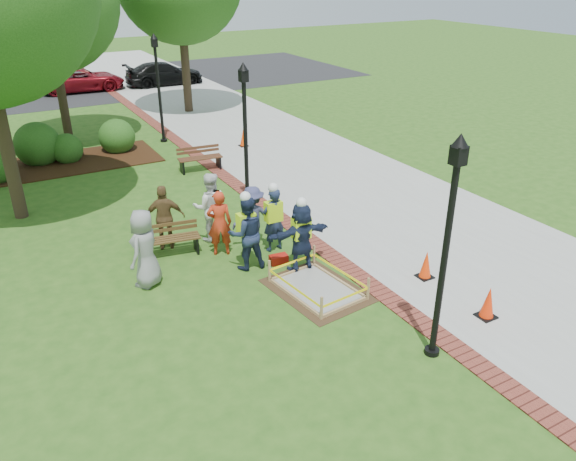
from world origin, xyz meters
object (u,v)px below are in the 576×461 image
lamp_near (448,235)px  hivis_worker_b (273,217)px  bench_near (171,246)px  hivis_worker_c (246,231)px  wet_concrete_pad (317,281)px  cone_front (488,303)px  hivis_worker_a (301,234)px

lamp_near → hivis_worker_b: 5.48m
bench_near → hivis_worker_c: hivis_worker_c is taller
wet_concrete_pad → lamp_near: bearing=-77.0°
bench_near → cone_front: (4.78, -5.89, 0.10)m
cone_front → hivis_worker_b: 5.45m
lamp_near → hivis_worker_b: bearing=96.5°
cone_front → hivis_worker_a: (-2.31, 3.66, 0.57)m
cone_front → lamp_near: bearing=-169.1°
wet_concrete_pad → bench_near: (-2.29, 3.26, 0.02)m
cone_front → hivis_worker_b: bearing=116.2°
cone_front → hivis_worker_b: hivis_worker_b is taller
cone_front → lamp_near: (-1.80, -0.35, 2.13)m
wet_concrete_pad → hivis_worker_a: (0.18, 1.03, 0.69)m
cone_front → lamp_near: size_ratio=0.17×
lamp_near → hivis_worker_a: bearing=97.2°
bench_near → cone_front: bench_near is taller
wet_concrete_pad → hivis_worker_c: hivis_worker_c is taller
hivis_worker_c → hivis_worker_b: bearing=27.1°
bench_near → hivis_worker_b: (2.38, -1.02, 0.66)m
bench_near → hivis_worker_c: bearing=-47.7°
bench_near → lamp_near: bearing=-64.5°
wet_concrete_pad → hivis_worker_a: size_ratio=1.34×
lamp_near → hivis_worker_c: bearing=108.6°
hivis_worker_a → hivis_worker_b: hivis_worker_a is taller
hivis_worker_a → hivis_worker_c: 1.29m
bench_near → hivis_worker_c: 2.19m
wet_concrete_pad → hivis_worker_c: (-0.90, 1.73, 0.73)m
cone_front → lamp_near: lamp_near is taller
wet_concrete_pad → cone_front: 3.62m
bench_near → hivis_worker_b: size_ratio=0.83×
cone_front → hivis_worker_c: (-3.39, 4.36, 0.62)m
wet_concrete_pad → bench_near: size_ratio=1.63×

